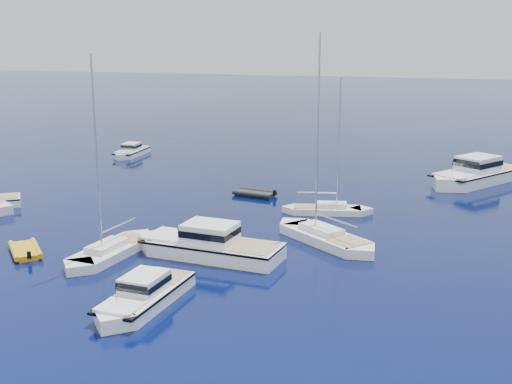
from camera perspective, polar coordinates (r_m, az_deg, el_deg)
ground at (r=29.72m, az=-1.12°, el=-15.20°), size 400.00×400.00×0.00m
motor_cruiser_near at (r=36.56m, az=-9.69°, el=-9.66°), size 3.21×8.57×2.20m
motor_cruiser_centre at (r=43.78m, az=-4.22°, el=-5.53°), size 11.32×4.50×2.89m
motor_cruiser_distant at (r=68.04m, az=18.40°, el=0.74°), size 10.63×12.83×3.39m
motor_cruiser_horizon at (r=80.53m, az=-10.74°, el=3.11°), size 2.47×7.40×1.93m
sailboat_fore at (r=44.73m, az=-12.42°, el=-5.40°), size 3.60×9.51×13.64m
sailboat_mid_r at (r=46.72m, az=5.96°, el=-4.32°), size 9.56×8.40×14.90m
sailboat_centre at (r=54.08m, az=6.18°, el=-1.84°), size 7.99×3.50×11.38m
tender_yellow at (r=46.73m, az=-19.31°, el=-5.04°), size 4.32×4.45×0.95m
tender_grey_far at (r=59.49m, az=-0.11°, el=-0.33°), size 4.25×2.82×0.95m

